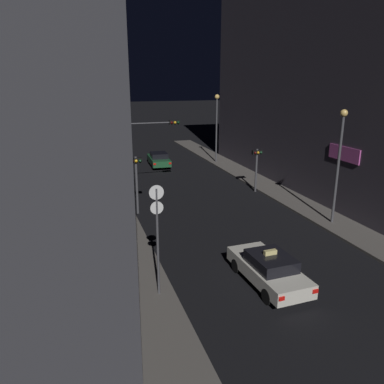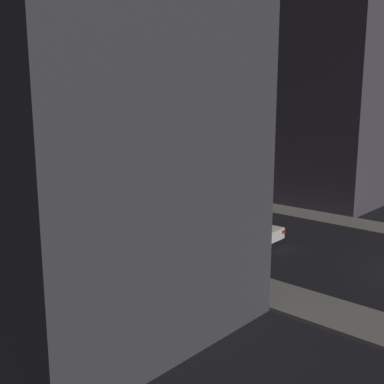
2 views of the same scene
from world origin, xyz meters
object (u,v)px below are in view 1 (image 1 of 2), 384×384
sign_pole_left (157,231)px  street_lamp_near_block (339,154)px  traffic_light_overhead (147,142)px  street_lamp_far_block (217,117)px  taxi (269,269)px  far_car (159,159)px  traffic_light_right_kerb (257,161)px  traffic_light_left_kerb (136,173)px

sign_pole_left → street_lamp_near_block: 12.85m
traffic_light_overhead → street_lamp_far_block: size_ratio=0.83×
taxi → traffic_light_overhead: (-2.34, 14.41, 3.35)m
sign_pole_left → street_lamp_near_block: bearing=21.5°
far_car → street_lamp_near_block: 20.37m
traffic_light_overhead → street_lamp_near_block: 13.27m
traffic_light_overhead → taxi: bearing=-80.8°
street_lamp_far_block → far_car: bearing=177.4°
taxi → traffic_light_right_kerb: 14.30m
far_car → traffic_light_overhead: bearing=-107.2°
traffic_light_overhead → traffic_light_left_kerb: traffic_light_overhead is taller
taxi → street_lamp_far_block: bearing=74.1°
sign_pole_left → street_lamp_near_block: (11.87, 4.68, 1.50)m
street_lamp_near_block → street_lamp_far_block: 18.69m
sign_pole_left → street_lamp_near_block: street_lamp_near_block is taller
far_car → traffic_light_left_kerb: size_ratio=1.19×
traffic_light_overhead → traffic_light_left_kerb: size_ratio=1.50×
far_car → traffic_light_left_kerb: traffic_light_left_kerb is taller
far_car → street_lamp_far_block: (6.11, -0.27, 4.03)m
street_lamp_near_block → far_car: bearing=108.9°
taxi → far_car: 24.11m
taxi → traffic_light_overhead: traffic_light_overhead is taller
traffic_light_left_kerb → taxi: bearing=-70.4°
traffic_light_overhead → sign_pole_left: traffic_light_overhead is taller
traffic_light_right_kerb → sign_pole_left: 16.35m
sign_pole_left → street_lamp_far_block: bearing=63.8°
traffic_light_left_kerb → street_lamp_far_block: street_lamp_far_block is taller
traffic_light_right_kerb → street_lamp_near_block: (1.26, -7.76, 1.92)m
traffic_light_overhead → traffic_light_right_kerb: bearing=-10.3°
traffic_light_right_kerb → sign_pole_left: size_ratio=0.74×
taxi → traffic_light_overhead: size_ratio=0.79×
traffic_light_right_kerb → street_lamp_far_block: 11.20m
sign_pole_left → traffic_light_left_kerb: bearing=85.0°
traffic_light_right_kerb → traffic_light_overhead: bearing=169.7°
taxi → sign_pole_left: bearing=174.3°
far_car → traffic_light_right_kerb: size_ratio=1.34×
traffic_light_right_kerb → street_lamp_near_block: size_ratio=0.50×
traffic_light_overhead → street_lamp_near_block: street_lamp_near_block is taller
sign_pole_left → taxi: bearing=-5.7°
far_car → sign_pole_left: 24.34m
taxi → traffic_light_right_kerb: traffic_light_right_kerb is taller
traffic_light_left_kerb → sign_pole_left: (-0.90, -10.19, 0.15)m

